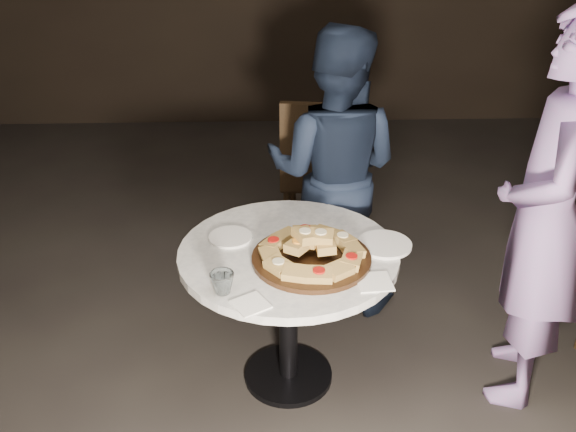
{
  "coord_description": "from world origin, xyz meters",
  "views": [
    {
      "loc": [
        -0.19,
        -2.08,
        2.01
      ],
      "look_at": [
        -0.12,
        0.17,
        0.8
      ],
      "focal_mm": 40.0,
      "sensor_mm": 36.0,
      "label": 1
    }
  ],
  "objects_px": {
    "table": "(288,276)",
    "focaccia_pile": "(312,249)",
    "diner_navy": "(333,172)",
    "diner_teal": "(546,219)",
    "serving_board": "(311,258)",
    "chair_far": "(324,168)",
    "water_glass": "(222,283)"
  },
  "relations": [
    {
      "from": "table",
      "to": "focaccia_pile",
      "type": "xyz_separation_m",
      "value": [
        0.09,
        -0.08,
        0.18
      ]
    },
    {
      "from": "diner_navy",
      "to": "diner_teal",
      "type": "distance_m",
      "value": 1.04
    },
    {
      "from": "serving_board",
      "to": "focaccia_pile",
      "type": "distance_m",
      "value": 0.04
    },
    {
      "from": "diner_navy",
      "to": "chair_far",
      "type": "bearing_deg",
      "value": -70.68
    },
    {
      "from": "table",
      "to": "chair_far",
      "type": "height_order",
      "value": "chair_far"
    },
    {
      "from": "diner_navy",
      "to": "diner_teal",
      "type": "xyz_separation_m",
      "value": [
        0.76,
        -0.71,
        0.11
      ]
    },
    {
      "from": "table",
      "to": "diner_navy",
      "type": "relative_size",
      "value": 0.75
    },
    {
      "from": "serving_board",
      "to": "focaccia_pile",
      "type": "relative_size",
      "value": 1.11
    },
    {
      "from": "water_glass",
      "to": "diner_teal",
      "type": "relative_size",
      "value": 0.05
    },
    {
      "from": "chair_far",
      "to": "diner_navy",
      "type": "xyz_separation_m",
      "value": [
        0.01,
        -0.38,
        0.15
      ]
    },
    {
      "from": "chair_far",
      "to": "diner_navy",
      "type": "relative_size",
      "value": 0.69
    },
    {
      "from": "water_glass",
      "to": "diner_teal",
      "type": "height_order",
      "value": "diner_teal"
    },
    {
      "from": "focaccia_pile",
      "to": "chair_far",
      "type": "bearing_deg",
      "value": 82.71
    },
    {
      "from": "table",
      "to": "diner_teal",
      "type": "distance_m",
      "value": 1.04
    },
    {
      "from": "focaccia_pile",
      "to": "diner_teal",
      "type": "height_order",
      "value": "diner_teal"
    },
    {
      "from": "serving_board",
      "to": "chair_far",
      "type": "xyz_separation_m",
      "value": [
        0.14,
        1.11,
        -0.11
      ]
    },
    {
      "from": "focaccia_pile",
      "to": "diner_navy",
      "type": "distance_m",
      "value": 0.75
    },
    {
      "from": "chair_far",
      "to": "table",
      "type": "bearing_deg",
      "value": 84.57
    },
    {
      "from": "serving_board",
      "to": "table",
      "type": "bearing_deg",
      "value": 137.25
    },
    {
      "from": "water_glass",
      "to": "chair_far",
      "type": "bearing_deg",
      "value": 70.09
    },
    {
      "from": "water_glass",
      "to": "diner_navy",
      "type": "bearing_deg",
      "value": 62.53
    },
    {
      "from": "diner_navy",
      "to": "diner_teal",
      "type": "bearing_deg",
      "value": 154.35
    },
    {
      "from": "serving_board",
      "to": "diner_navy",
      "type": "height_order",
      "value": "diner_navy"
    },
    {
      "from": "chair_far",
      "to": "diner_teal",
      "type": "height_order",
      "value": "diner_teal"
    },
    {
      "from": "diner_navy",
      "to": "diner_teal",
      "type": "height_order",
      "value": "diner_teal"
    },
    {
      "from": "table",
      "to": "diner_navy",
      "type": "bearing_deg",
      "value": 69.76
    },
    {
      "from": "serving_board",
      "to": "water_glass",
      "type": "distance_m",
      "value": 0.39
    },
    {
      "from": "table",
      "to": "serving_board",
      "type": "bearing_deg",
      "value": -42.75
    },
    {
      "from": "serving_board",
      "to": "focaccia_pile",
      "type": "height_order",
      "value": "focaccia_pile"
    },
    {
      "from": "table",
      "to": "water_glass",
      "type": "xyz_separation_m",
      "value": [
        -0.25,
        -0.28,
        0.17
      ]
    },
    {
      "from": "water_glass",
      "to": "focaccia_pile",
      "type": "bearing_deg",
      "value": 31.87
    },
    {
      "from": "table",
      "to": "diner_teal",
      "type": "height_order",
      "value": "diner_teal"
    }
  ]
}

